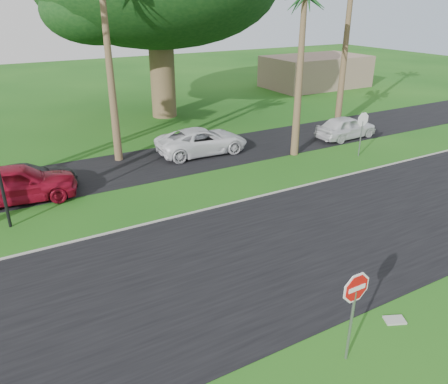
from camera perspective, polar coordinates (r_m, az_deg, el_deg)
ground at (r=13.33m, az=4.83°, el=-13.64°), size 120.00×120.00×0.00m
road at (r=14.70m, az=0.42°, el=-9.52°), size 120.00×8.00×0.02m
parking_strip at (r=23.44m, az=-12.47°, el=3.08°), size 120.00×5.00×0.02m
curb at (r=17.84m, az=-6.07°, el=-3.18°), size 120.00×0.12×0.06m
stop_sign_near at (r=10.75m, az=16.67°, el=-13.30°), size 1.05×0.07×2.62m
stop_sign_far at (r=25.40m, az=17.61°, el=8.32°), size 1.05×0.07×2.62m
building_far at (r=46.38m, az=11.87°, el=15.16°), size 10.00×6.00×3.00m
car_red at (r=20.79m, az=-25.42°, el=1.00°), size 5.13×2.64×1.67m
car_dark at (r=21.69m, az=-24.46°, el=1.54°), size 4.58×2.07×1.30m
car_minivan at (r=24.97m, az=-2.87°, el=6.64°), size 5.32×2.63×1.45m
car_pickup at (r=28.87m, az=15.65°, el=8.13°), size 4.25×1.88×1.42m
utility_slab at (r=13.33m, az=21.39°, el=-15.31°), size 0.65×0.54×0.06m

